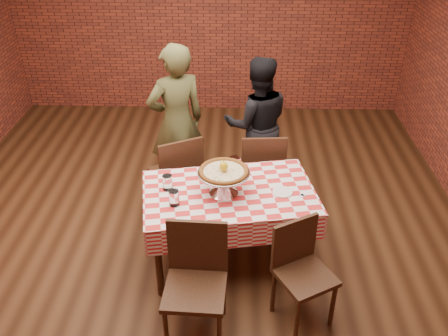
{
  "coord_description": "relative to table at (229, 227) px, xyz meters",
  "views": [
    {
      "loc": [
        0.4,
        -3.66,
        3.07
      ],
      "look_at": [
        0.29,
        -0.23,
        0.94
      ],
      "focal_mm": 38.43,
      "sensor_mm": 36.0,
      "label": 1
    }
  ],
  "objects": [
    {
      "name": "lemon",
      "position": [
        -0.05,
        -0.01,
        0.64
      ],
      "size": [
        0.09,
        0.09,
        0.09
      ],
      "primitive_type": "ellipsoid",
      "rotation": [
        0.0,
        0.0,
        0.42
      ],
      "color": "yellow",
      "rests_on": "pizza"
    },
    {
      "name": "back_wall",
      "position": [
        -0.34,
        3.32,
        1.08
      ],
      "size": [
        5.5,
        0.0,
        5.5
      ],
      "primitive_type": "plane",
      "rotation": [
        1.57,
        0.0,
        0.0
      ],
      "color": "maroon",
      "rests_on": "ground"
    },
    {
      "name": "pizza_stand",
      "position": [
        -0.05,
        -0.01,
        0.48
      ],
      "size": [
        0.59,
        0.59,
        0.2
      ],
      "primitive_type": null,
      "rotation": [
        0.0,
        0.0,
        0.42
      ],
      "color": "silver",
      "rests_on": "tablecloth"
    },
    {
      "name": "ground",
      "position": [
        -0.34,
        0.32,
        -0.38
      ],
      "size": [
        6.0,
        6.0,
        0.0
      ],
      "primitive_type": "plane",
      "color": "black",
      "rests_on": "ground"
    },
    {
      "name": "table",
      "position": [
        0.0,
        0.0,
        0.0
      ],
      "size": [
        1.55,
        1.09,
        0.75
      ],
      "primitive_type": "cube",
      "rotation": [
        0.0,
        0.0,
        0.18
      ],
      "color": "#432A17",
      "rests_on": "ground"
    },
    {
      "name": "sweetener_packet_b",
      "position": [
        0.62,
        -0.03,
        0.39
      ],
      "size": [
        0.06,
        0.04,
        0.0
      ],
      "primitive_type": "cube",
      "rotation": [
        0.0,
        0.0,
        -0.19
      ],
      "color": "white",
      "rests_on": "tablecloth"
    },
    {
      "name": "chair_far_right",
      "position": [
        0.31,
        0.86,
        0.08
      ],
      "size": [
        0.47,
        0.47,
        0.92
      ],
      "primitive_type": null,
      "rotation": [
        0.0,
        0.0,
        3.21
      ],
      "color": "#432A17",
      "rests_on": "ground"
    },
    {
      "name": "tablecloth",
      "position": [
        0.0,
        0.0,
        0.26
      ],
      "size": [
        1.6,
        1.13,
        0.25
      ],
      "primitive_type": null,
      "rotation": [
        0.0,
        0.0,
        0.18
      ],
      "color": "red",
      "rests_on": "table"
    },
    {
      "name": "condiment_caddy",
      "position": [
        0.03,
        0.31,
        0.46
      ],
      "size": [
        0.13,
        0.13,
        0.15
      ],
      "primitive_type": "cube",
      "rotation": [
        0.0,
        0.0,
        0.6
      ],
      "color": "silver",
      "rests_on": "tablecloth"
    },
    {
      "name": "side_plate",
      "position": [
        0.45,
        -0.0,
        0.39
      ],
      "size": [
        0.2,
        0.2,
        0.01
      ],
      "primitive_type": "cylinder",
      "rotation": [
        0.0,
        0.0,
        0.18
      ],
      "color": "white",
      "rests_on": "tablecloth"
    },
    {
      "name": "pizza",
      "position": [
        -0.05,
        -0.01,
        0.59
      ],
      "size": [
        0.54,
        0.54,
        0.03
      ],
      "primitive_type": "cylinder",
      "rotation": [
        0.0,
        0.0,
        0.42
      ],
      "color": "beige",
      "rests_on": "pizza_stand"
    },
    {
      "name": "water_glass_left",
      "position": [
        -0.44,
        -0.2,
        0.45
      ],
      "size": [
        0.1,
        0.1,
        0.13
      ],
      "primitive_type": "cylinder",
      "rotation": [
        0.0,
        0.0,
        0.18
      ],
      "color": "white",
      "rests_on": "tablecloth"
    },
    {
      "name": "chair_near_right",
      "position": [
        0.59,
        -0.67,
        0.06
      ],
      "size": [
        0.53,
        0.53,
        0.87
      ],
      "primitive_type": null,
      "rotation": [
        0.0,
        0.0,
        0.51
      ],
      "color": "#432A17",
      "rests_on": "ground"
    },
    {
      "name": "sweetener_packet_a",
      "position": [
        0.61,
        -0.05,
        0.39
      ],
      "size": [
        0.06,
        0.06,
        0.0
      ],
      "primitive_type": "cube",
      "rotation": [
        0.0,
        0.0,
        0.74
      ],
      "color": "white",
      "rests_on": "tablecloth"
    },
    {
      "name": "chair_far_left",
      "position": [
        -0.56,
        0.74,
        0.09
      ],
      "size": [
        0.6,
        0.6,
        0.93
      ],
      "primitive_type": null,
      "rotation": [
        0.0,
        0.0,
        3.61
      ],
      "color": "#432A17",
      "rests_on": "ground"
    },
    {
      "name": "chair_near_left",
      "position": [
        -0.23,
        -0.83,
        0.09
      ],
      "size": [
        0.47,
        0.47,
        0.93
      ],
      "primitive_type": null,
      "rotation": [
        0.0,
        0.0,
        -0.05
      ],
      "color": "#432A17",
      "rests_on": "ground"
    },
    {
      "name": "diner_black",
      "position": [
        0.27,
        1.3,
        0.37
      ],
      "size": [
        0.78,
        0.64,
        1.5
      ],
      "primitive_type": "imported",
      "rotation": [
        0.0,
        0.0,
        3.24
      ],
      "color": "black",
      "rests_on": "ground"
    },
    {
      "name": "diner_olive",
      "position": [
        -0.57,
        1.13,
        0.46
      ],
      "size": [
        0.73,
        0.64,
        1.68
      ],
      "primitive_type": "imported",
      "rotation": [
        0.0,
        0.0,
        3.61
      ],
      "color": "#4B4C28",
      "rests_on": "ground"
    },
    {
      "name": "water_glass_right",
      "position": [
        -0.52,
        0.02,
        0.45
      ],
      "size": [
        0.1,
        0.1,
        0.13
      ],
      "primitive_type": "cylinder",
      "rotation": [
        0.0,
        0.0,
        0.18
      ],
      "color": "white",
      "rests_on": "tablecloth"
    }
  ]
}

